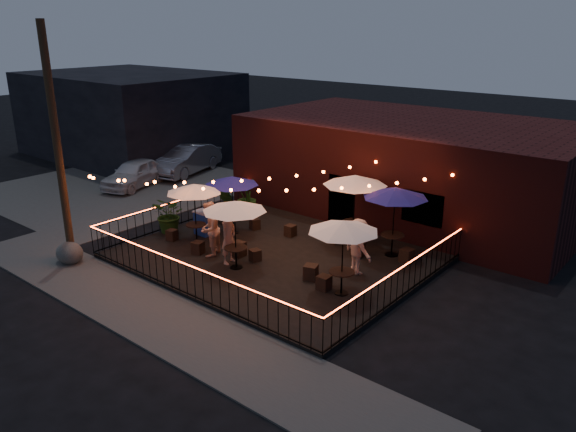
# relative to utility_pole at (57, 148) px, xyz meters

# --- Properties ---
(ground) EXTENTS (110.00, 110.00, 0.00)m
(ground) POSITION_rel_utility_pole_xyz_m (5.40, 2.60, -4.00)
(ground) COLOR black
(ground) RESTS_ON ground
(patio) EXTENTS (10.00, 8.00, 0.15)m
(patio) POSITION_rel_utility_pole_xyz_m (5.40, 4.60, -3.92)
(patio) COLOR black
(patio) RESTS_ON ground
(sidewalk) EXTENTS (18.00, 2.50, 0.05)m
(sidewalk) POSITION_rel_utility_pole_xyz_m (5.40, -0.65, -3.98)
(sidewalk) COLOR #474542
(sidewalk) RESTS_ON ground
(parking_lot) EXTENTS (11.00, 12.00, 0.02)m
(parking_lot) POSITION_rel_utility_pole_xyz_m (-6.60, 6.60, -3.99)
(parking_lot) COLOR #474542
(parking_lot) RESTS_ON ground
(brick_building) EXTENTS (14.00, 8.00, 4.00)m
(brick_building) POSITION_rel_utility_pole_xyz_m (6.40, 12.59, -2.00)
(brick_building) COLOR #3D1210
(brick_building) RESTS_ON ground
(background_building) EXTENTS (12.00, 9.00, 5.00)m
(background_building) POSITION_rel_utility_pole_xyz_m (-12.60, 11.60, -1.50)
(background_building) COLOR black
(background_building) RESTS_ON ground
(utility_pole) EXTENTS (0.26, 0.26, 8.00)m
(utility_pole) POSITION_rel_utility_pole_xyz_m (0.00, 0.00, 0.00)
(utility_pole) COLOR #382816
(utility_pole) RESTS_ON ground
(fence_front) EXTENTS (10.00, 0.04, 1.04)m
(fence_front) POSITION_rel_utility_pole_xyz_m (5.40, 0.60, -3.34)
(fence_front) COLOR black
(fence_front) RESTS_ON patio
(fence_left) EXTENTS (0.04, 8.00, 1.04)m
(fence_left) POSITION_rel_utility_pole_xyz_m (0.40, 4.60, -3.34)
(fence_left) COLOR black
(fence_left) RESTS_ON patio
(fence_right) EXTENTS (0.04, 8.00, 1.04)m
(fence_right) POSITION_rel_utility_pole_xyz_m (10.40, 4.60, -3.34)
(fence_right) COLOR black
(fence_right) RESTS_ON patio
(festoon_lights) EXTENTS (10.02, 8.72, 1.32)m
(festoon_lights) POSITION_rel_utility_pole_xyz_m (4.39, 4.30, -1.48)
(festoon_lights) COLOR #FD5216
(festoon_lights) RESTS_ON ground
(cafe_table_0) EXTENTS (2.60, 2.60, 2.24)m
(cafe_table_0) POSITION_rel_utility_pole_xyz_m (2.33, 3.70, -1.80)
(cafe_table_0) COLOR black
(cafe_table_0) RESTS_ON patio
(cafe_table_1) EXTENTS (2.43, 2.43, 2.26)m
(cafe_table_1) POSITION_rel_utility_pole_xyz_m (2.67, 5.27, -1.79)
(cafe_table_1) COLOR black
(cafe_table_1) RESTS_ON patio
(cafe_table_2) EXTENTS (2.52, 2.52, 2.33)m
(cafe_table_2) POSITION_rel_utility_pole_xyz_m (5.09, 2.98, -1.72)
(cafe_table_2) COLOR black
(cafe_table_2) RESTS_ON patio
(cafe_table_3) EXTENTS (2.81, 2.81, 2.57)m
(cafe_table_3) POSITION_rel_utility_pole_xyz_m (6.79, 7.40, -1.50)
(cafe_table_3) COLOR black
(cafe_table_3) RESTS_ON patio
(cafe_table_4) EXTENTS (2.43, 2.43, 2.33)m
(cafe_table_4) POSITION_rel_utility_pole_xyz_m (8.85, 3.65, -1.72)
(cafe_table_4) COLOR black
(cafe_table_4) RESTS_ON patio
(cafe_table_5) EXTENTS (2.75, 2.75, 2.47)m
(cafe_table_5) POSITION_rel_utility_pole_xyz_m (8.53, 7.22, -1.59)
(cafe_table_5) COLOR black
(cafe_table_5) RESTS_ON patio
(bistro_chair_0) EXTENTS (0.40, 0.40, 0.41)m
(bistro_chair_0) POSITION_rel_utility_pole_xyz_m (1.47, 3.24, -3.65)
(bistro_chair_0) COLOR black
(bistro_chair_0) RESTS_ON patio
(bistro_chair_1) EXTENTS (0.45, 0.45, 0.44)m
(bistro_chair_1) POSITION_rel_utility_pole_xyz_m (3.19, 2.99, -3.63)
(bistro_chair_1) COLOR black
(bistro_chair_1) RESTS_ON patio
(bistro_chair_2) EXTENTS (0.50, 0.50, 0.49)m
(bistro_chair_2) POSITION_rel_utility_pole_xyz_m (1.59, 5.85, -3.61)
(bistro_chair_2) COLOR black
(bistro_chair_2) RESTS_ON patio
(bistro_chair_3) EXTENTS (0.45, 0.45, 0.41)m
(bistro_chair_3) POSITION_rel_utility_pole_xyz_m (3.03, 6.11, -3.64)
(bistro_chair_3) COLOR black
(bistro_chair_3) RESTS_ON patio
(bistro_chair_4) EXTENTS (0.43, 0.43, 0.51)m
(bistro_chair_4) POSITION_rel_utility_pole_xyz_m (4.44, 3.75, -3.60)
(bistro_chair_4) COLOR black
(bistro_chair_4) RESTS_ON patio
(bistro_chair_5) EXTENTS (0.42, 0.42, 0.40)m
(bistro_chair_5) POSITION_rel_utility_pole_xyz_m (5.18, 3.82, -3.65)
(bistro_chair_5) COLOR black
(bistro_chair_5) RESTS_ON patio
(bistro_chair_6) EXTENTS (0.36, 0.36, 0.43)m
(bistro_chair_6) POSITION_rel_utility_pole_xyz_m (4.60, 6.42, -3.64)
(bistro_chair_6) COLOR black
(bistro_chair_6) RESTS_ON patio
(bistro_chair_7) EXTENTS (0.45, 0.45, 0.50)m
(bistro_chair_7) POSITION_rel_utility_pole_xyz_m (6.27, 6.86, -3.60)
(bistro_chair_7) COLOR black
(bistro_chair_7) RESTS_ON patio
(bistro_chair_8) EXTENTS (0.52, 0.52, 0.48)m
(bistro_chair_8) POSITION_rel_utility_pole_xyz_m (7.54, 3.86, -3.61)
(bistro_chair_8) COLOR black
(bistro_chair_8) RESTS_ON patio
(bistro_chair_9) EXTENTS (0.38, 0.38, 0.45)m
(bistro_chair_9) POSITION_rel_utility_pole_xyz_m (8.29, 3.54, -3.63)
(bistro_chair_9) COLOR black
(bistro_chair_9) RESTS_ON patio
(bistro_chair_10) EXTENTS (0.45, 0.45, 0.48)m
(bistro_chair_10) POSITION_rel_utility_pole_xyz_m (7.65, 6.42, -3.61)
(bistro_chair_10) COLOR black
(bistro_chair_10) RESTS_ON patio
(bistro_chair_11) EXTENTS (0.45, 0.45, 0.47)m
(bistro_chair_11) POSITION_rel_utility_pole_xyz_m (9.24, 7.02, -3.61)
(bistro_chair_11) COLOR black
(bistro_chair_11) RESTS_ON patio
(patron_a) EXTENTS (0.55, 0.74, 1.85)m
(patron_a) POSITION_rel_utility_pole_xyz_m (4.61, 3.14, -2.92)
(patron_a) COLOR #D1AE8F
(patron_a) RESTS_ON patio
(patron_b) EXTENTS (1.02, 1.14, 1.94)m
(patron_b) POSITION_rel_utility_pole_xyz_m (3.64, 3.16, -2.88)
(patron_b) COLOR beige
(patron_b) RESTS_ON patio
(patron_c) EXTENTS (1.35, 1.05, 1.85)m
(patron_c) POSITION_rel_utility_pole_xyz_m (8.42, 5.20, -2.93)
(patron_c) COLOR tan
(patron_c) RESTS_ON patio
(potted_shrub_a) EXTENTS (1.42, 1.27, 1.45)m
(potted_shrub_a) POSITION_rel_utility_pole_xyz_m (0.80, 3.73, -3.12)
(potted_shrub_a) COLOR #163510
(potted_shrub_a) RESTS_ON patio
(potted_shrub_b) EXTENTS (0.87, 0.77, 1.31)m
(potted_shrub_b) POSITION_rel_utility_pole_xyz_m (1.43, 6.17, -3.19)
(potted_shrub_b) COLOR #0F360D
(potted_shrub_b) RESTS_ON patio
(potted_shrub_c) EXTENTS (1.07, 1.07, 1.51)m
(potted_shrub_c) POSITION_rel_utility_pole_xyz_m (1.53, 7.24, -3.09)
(potted_shrub_c) COLOR #10400C
(potted_shrub_c) RESTS_ON patio
(cooler) EXTENTS (0.72, 0.53, 0.94)m
(cooler) POSITION_rel_utility_pole_xyz_m (1.95, 4.41, -3.37)
(cooler) COLOR #1A39A1
(cooler) RESTS_ON patio
(boulder) EXTENTS (1.19, 1.12, 0.74)m
(boulder) POSITION_rel_utility_pole_xyz_m (0.16, -0.17, -3.63)
(boulder) COLOR #484742
(boulder) RESTS_ON ground
(car_white) EXTENTS (2.80, 4.35, 1.38)m
(car_white) POSITION_rel_utility_pole_xyz_m (-6.13, 7.09, -3.31)
(car_white) COLOR white
(car_white) RESTS_ON ground
(car_silver) EXTENTS (2.83, 5.04, 1.57)m
(car_silver) POSITION_rel_utility_pole_xyz_m (-6.12, 10.48, -3.21)
(car_silver) COLOR #9C9CA3
(car_silver) RESTS_ON ground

